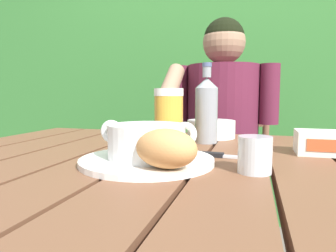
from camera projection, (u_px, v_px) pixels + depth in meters
The scene contains 13 objects.
dining_table at pixel (172, 197), 0.71m from camera, with size 1.28×0.92×0.76m.
hedge_backdrop at pixel (224, 61), 2.38m from camera, with size 3.96×0.90×2.38m.
chair_near_diner at pixel (224, 178), 1.58m from camera, with size 0.44×0.48×0.95m.
person_eating at pixel (221, 133), 1.36m from camera, with size 0.48×0.47×1.24m.
serving_plate at pixel (147, 160), 0.64m from camera, with size 0.28×0.28×0.01m.
soup_bowl at pixel (147, 140), 0.64m from camera, with size 0.21×0.16×0.08m.
bread_roll at pixel (166, 148), 0.55m from camera, with size 0.15×0.13×0.07m.
beer_glass at pixel (169, 117), 0.86m from camera, with size 0.08×0.08×0.16m.
beer_bottle at pixel (206, 109), 0.90m from camera, with size 0.07×0.07×0.24m.
water_glass_small at pixel (255, 155), 0.56m from camera, with size 0.06×0.06×0.07m.
butter_tub at pixel (323, 143), 0.74m from camera, with size 0.12×0.09×0.06m.
table_knife at pixel (222, 156), 0.70m from camera, with size 0.15×0.03×0.01m.
diner_bowl at pixel (211, 129), 1.02m from camera, with size 0.16×0.16×0.06m.
Camera 1 is at (0.18, -0.66, 0.91)m, focal length 32.44 mm.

